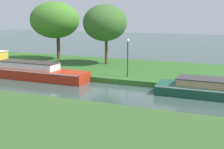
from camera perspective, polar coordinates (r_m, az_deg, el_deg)
ground_plane at (r=21.58m, az=0.13°, el=-3.03°), size 120.00×120.00×0.00m
riverbank_far at (r=27.96m, az=5.77°, el=0.63°), size 72.00×10.00×0.40m
riverbank_near at (r=14.08m, az=-14.64°, el=-10.45°), size 72.00×10.00×0.40m
red_barge at (r=26.52m, az=-15.03°, el=0.72°), size 9.85×1.95×2.10m
forest_narrowboat at (r=21.06m, az=18.12°, el=-2.58°), size 7.36×2.32×1.17m
willow_tree_left at (r=33.28m, az=-10.35°, el=9.65°), size 5.32×4.27×5.97m
willow_tree_centre at (r=29.77m, az=-1.28°, el=9.32°), size 4.08×4.30×5.64m
lamp_post at (r=24.04m, az=2.85°, el=3.87°), size 0.24×0.24×2.93m
mooring_post_near at (r=26.65m, az=-10.29°, el=1.03°), size 0.19×0.19×0.56m
mooring_post_far at (r=28.08m, az=-14.60°, el=1.65°), size 0.19×0.19×0.84m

